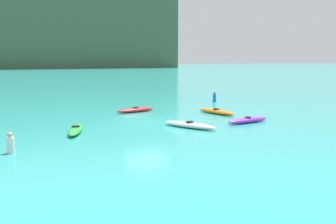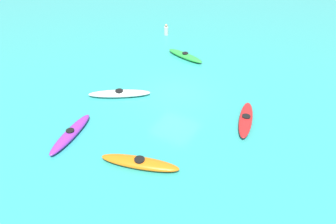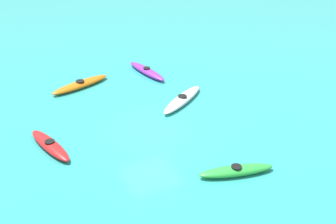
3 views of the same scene
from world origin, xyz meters
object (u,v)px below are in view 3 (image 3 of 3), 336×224
at_px(kayak_white, 182,99).
at_px(kayak_green, 236,171).
at_px(kayak_purple, 147,71).
at_px(kayak_red, 50,145).
at_px(kayak_orange, 80,84).

bearing_deg(kayak_white, kayak_green, 171.85).
relative_size(kayak_purple, kayak_white, 0.99).
bearing_deg(kayak_red, kayak_purple, -51.99).
distance_m(kayak_purple, kayak_red, 8.48).
xyz_separation_m(kayak_green, kayak_orange, (10.06, 3.18, -0.00)).
distance_m(kayak_green, kayak_purple, 10.14).
bearing_deg(kayak_red, kayak_orange, -28.57).
relative_size(kayak_green, kayak_red, 0.97).
relative_size(kayak_green, kayak_white, 0.93).
height_order(kayak_green, kayak_purple, same).
relative_size(kayak_white, kayak_orange, 0.94).
relative_size(kayak_red, kayak_white, 0.96).
bearing_deg(kayak_red, kayak_green, -129.24).
height_order(kayak_purple, kayak_orange, same).
xyz_separation_m(kayak_purple, kayak_red, (-5.22, 6.68, 0.00)).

